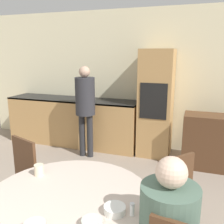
{
  "coord_description": "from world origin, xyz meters",
  "views": [
    {
      "loc": [
        0.99,
        0.1,
        1.81
      ],
      "look_at": [
        0.04,
        2.84,
        1.12
      ],
      "focal_mm": 40.0,
      "sensor_mm": 36.0,
      "label": 1
    }
  ],
  "objects": [
    {
      "name": "person_standing",
      "position": [
        -0.82,
        3.91,
        0.99
      ],
      "size": [
        0.34,
        0.34,
        1.6
      ],
      "color": "#262628",
      "rests_on": "ground_plane"
    },
    {
      "name": "chair_far_left",
      "position": [
        -0.66,
        1.96,
        0.53
      ],
      "size": [
        0.51,
        0.51,
        0.97
      ],
      "rotation": [
        0.0,
        0.0,
        5.93
      ],
      "color": "#51331E",
      "rests_on": "ground_plane"
    },
    {
      "name": "oven_unit",
      "position": [
        0.31,
        4.43,
        0.94
      ],
      "size": [
        0.56,
        0.59,
        1.88
      ],
      "color": "tan",
      "rests_on": "ground_plane"
    },
    {
      "name": "kitchen_counter",
      "position": [
        -1.34,
        4.42,
        0.48
      ],
      "size": [
        2.65,
        0.6,
        0.93
      ],
      "color": "tan",
      "rests_on": "ground_plane"
    },
    {
      "name": "sideboard",
      "position": [
        1.41,
        4.14,
        0.43
      ],
      "size": [
        1.19,
        0.45,
        0.87
      ],
      "color": "#51331E",
      "rests_on": "ground_plane"
    },
    {
      "name": "salt_shaker",
      "position": [
        0.64,
        1.5,
        0.82
      ],
      "size": [
        0.03,
        0.03,
        0.09
      ],
      "color": "white",
      "rests_on": "dining_table"
    },
    {
      "name": "bowl_centre",
      "position": [
        0.53,
        1.49,
        0.8
      ],
      "size": [
        0.15,
        0.15,
        0.05
      ],
      "color": "white",
      "rests_on": "dining_table"
    },
    {
      "name": "wall_back",
      "position": [
        0.0,
        4.76,
        1.3
      ],
      "size": [
        7.02,
        0.05,
        2.6
      ],
      "color": "beige",
      "rests_on": "ground_plane"
    },
    {
      "name": "dining_table",
      "position": [
        0.14,
        1.57,
        0.54
      ],
      "size": [
        1.26,
        1.26,
        0.77
      ],
      "color": "#51331E",
      "rests_on": "ground_plane"
    },
    {
      "name": "bowl_near",
      "position": [
        0.44,
        1.31,
        0.8
      ],
      "size": [
        0.13,
        0.13,
        0.05
      ],
      "color": "silver",
      "rests_on": "dining_table"
    },
    {
      "name": "cup",
      "position": [
        -0.26,
        1.77,
        0.82
      ],
      "size": [
        0.08,
        0.08,
        0.1
      ],
      "color": "beige",
      "rests_on": "dining_table"
    },
    {
      "name": "chair_far_right",
      "position": [
        0.81,
        2.16,
        0.53
      ],
      "size": [
        0.56,
        0.56,
        0.97
      ],
      "rotation": [
        0.0,
        0.0,
        3.98
      ],
      "color": "#51331E",
      "rests_on": "ground_plane"
    }
  ]
}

